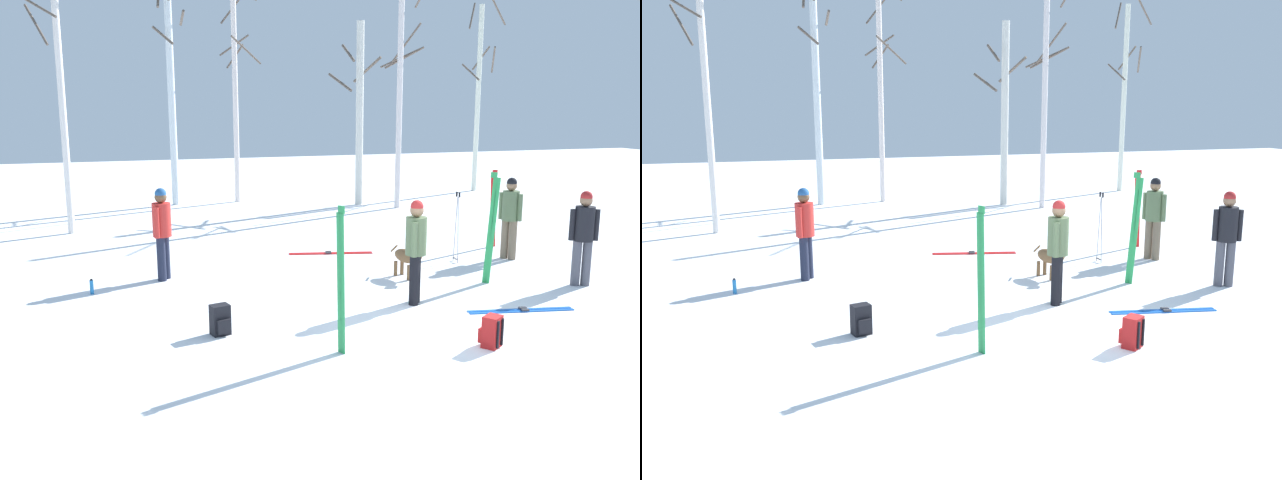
{
  "view_description": "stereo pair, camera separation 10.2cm",
  "coord_description": "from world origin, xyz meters",
  "views": [
    {
      "loc": [
        -4.18,
        -8.36,
        3.3
      ],
      "look_at": [
        -0.79,
        2.15,
        1.0
      ],
      "focal_mm": 38.16,
      "sensor_mm": 36.0,
      "label": 1
    },
    {
      "loc": [
        -4.08,
        -8.39,
        3.3
      ],
      "look_at": [
        -0.79,
        2.15,
        1.0
      ],
      "focal_mm": 38.16,
      "sensor_mm": 36.0,
      "label": 2
    }
  ],
  "objects": [
    {
      "name": "ski_pair_lying_1",
      "position": [
        2.03,
        0.48,
        0.01
      ],
      "size": [
        1.72,
        0.49,
        0.05
      ],
      "color": "blue",
      "rests_on": "ground_plane"
    },
    {
      "name": "water_bottle_0",
      "position": [
        -4.46,
        3.57,
        0.13
      ],
      "size": [
        0.06,
        0.06,
        0.27
      ],
      "color": "#1E72BF",
      "rests_on": "ground_plane"
    },
    {
      "name": "birch_tree_4",
      "position": [
        4.51,
        10.73,
        3.93
      ],
      "size": [
        1.17,
        1.6,
        7.65
      ],
      "color": "silver",
      "rests_on": "ground_plane"
    },
    {
      "name": "birch_tree_0",
      "position": [
        -4.96,
        9.43,
        4.14
      ],
      "size": [
        1.67,
        1.67,
        7.94
      ],
      "color": "white",
      "rests_on": "ground_plane"
    },
    {
      "name": "backpack_1",
      "position": [
        -2.7,
        0.85,
        0.21
      ],
      "size": [
        0.3,
        0.32,
        0.44
      ],
      "color": "black",
      "rests_on": "ground_plane"
    },
    {
      "name": "person_1",
      "position": [
        3.86,
        3.67,
        0.98
      ],
      "size": [
        0.34,
        0.46,
        1.72
      ],
      "color": "#72604C",
      "rests_on": "ground_plane"
    },
    {
      "name": "ski_poles_0",
      "position": [
        2.67,
        3.76,
        0.78
      ],
      "size": [
        0.07,
        0.21,
        1.45
      ],
      "color": "#B2B2BC",
      "rests_on": "ground_plane"
    },
    {
      "name": "ski_pair_lying_0",
      "position": [
        0.46,
        5.28,
        0.01
      ],
      "size": [
        1.81,
        0.58,
        0.05
      ],
      "color": "red",
      "rests_on": "ground_plane"
    },
    {
      "name": "backpack_0",
      "position": [
        0.71,
        -0.77,
        0.21
      ],
      "size": [
        0.33,
        0.34,
        0.44
      ],
      "color": "red",
      "rests_on": "ground_plane"
    },
    {
      "name": "person_2",
      "position": [
        0.6,
        1.38,
        0.98
      ],
      "size": [
        0.34,
        0.45,
        1.72
      ],
      "color": "black",
      "rests_on": "ground_plane"
    },
    {
      "name": "person_3",
      "position": [
        3.92,
        1.47,
        0.98
      ],
      "size": [
        0.49,
        0.34,
        1.72
      ],
      "color": "#4C4C56",
      "rests_on": "ground_plane"
    },
    {
      "name": "dog",
      "position": [
        1.17,
        2.91,
        0.39
      ],
      "size": [
        0.36,
        0.88,
        0.57
      ],
      "color": "brown",
      "rests_on": "ground_plane"
    },
    {
      "name": "birch_tree_3",
      "position": [
        3.55,
        11.64,
        2.91
      ],
      "size": [
        1.54,
        1.52,
        5.62
      ],
      "color": "silver",
      "rests_on": "ground_plane"
    },
    {
      "name": "ski_pair_planted_1",
      "position": [
        2.43,
        2.08,
        1.01
      ],
      "size": [
        0.17,
        0.19,
        2.03
      ],
      "color": "green",
      "rests_on": "ground_plane"
    },
    {
      "name": "birch_tree_1",
      "position": [
        -1.98,
        13.41,
        4.11
      ],
      "size": [
        1.47,
        1.45,
        7.91
      ],
      "color": "silver",
      "rests_on": "ground_plane"
    },
    {
      "name": "person_0",
      "position": [
        -3.18,
        4.18,
        0.98
      ],
      "size": [
        0.34,
        0.46,
        1.72
      ],
      "color": "#1E2338",
      "rests_on": "ground_plane"
    },
    {
      "name": "ski_pair_planted_2",
      "position": [
        4.19,
        4.84,
        0.87
      ],
      "size": [
        0.18,
        0.04,
        1.75
      ],
      "color": "red",
      "rests_on": "ground_plane"
    },
    {
      "name": "birch_tree_5",
      "position": [
        8.83,
        13.5,
        3.47
      ],
      "size": [
        1.38,
        1.34,
        6.85
      ],
      "color": "silver",
      "rests_on": "ground_plane"
    },
    {
      "name": "ground_plane",
      "position": [
        0.0,
        0.0,
        0.0
      ],
      "size": [
        60.0,
        60.0,
        0.0
      ],
      "primitive_type": "plane",
      "color": "white"
    },
    {
      "name": "birch_tree_2",
      "position": [
        0.04,
        13.46,
        3.68
      ],
      "size": [
        1.58,
        1.4,
        6.99
      ],
      "color": "silver",
      "rests_on": "ground_plane"
    },
    {
      "name": "ski_pair_planted_0",
      "position": [
        -1.31,
        -0.34,
        0.98
      ],
      "size": [
        0.08,
        0.17,
        1.97
      ],
      "color": "green",
      "rests_on": "ground_plane"
    }
  ]
}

